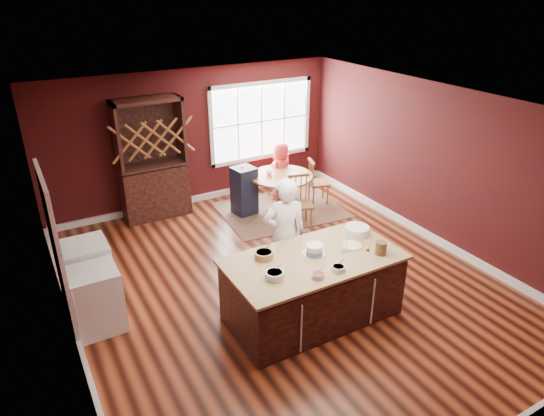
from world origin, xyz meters
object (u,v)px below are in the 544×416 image
Objects in this scene: layer_cake at (314,249)px; chair_south at (301,203)px; hutch at (152,160)px; washer at (97,299)px; toddler at (239,173)px; chair_north at (278,174)px; dining_table at (281,185)px; chair_east at (319,181)px; baker at (285,236)px; seated_woman at (281,172)px; high_chair at (244,190)px; dryer at (87,274)px; kitchen_island at (312,289)px.

layer_cake is 0.31× the size of chair_south.
hutch is 3.46m from washer.
toddler is at bearing 81.13° from layer_cake.
dining_table is at bearing 31.09° from chair_north.
toddler is 0.30× the size of washer.
chair_south is at bearing 145.93° from chair_east.
chair_south is at bearing 61.37° from layer_cake.
dining_table is 0.70× the size of baker.
seated_woman is at bearing -11.83° from hutch.
baker reaches higher than chair_south.
high_chair is at bearing -13.06° from seated_woman.
washer reaches higher than dining_table.
dryer is at bearing -3.64° from seated_woman.
chair_south is 2.89m from hutch.
washer is (-3.16, -2.29, -0.37)m from toddler.
layer_cake is 0.32× the size of high_chair.
seated_woman is at bearing -104.91° from baker.
washer is at bearing -154.06° from high_chair.
high_chair reaches higher than washer.
seated_woman is 1.05m from toddler.
layer_cake is (-1.28, -3.03, 0.45)m from dining_table.
chair_north is at bearing 92.10° from chair_south.
dryer is at bearing -161.56° from dining_table.
washer is at bearing -153.57° from dining_table.
chair_east reaches higher than chair_north.
hutch is at bearing 156.30° from toddler.
dining_table is at bearing -24.15° from hutch.
kitchen_island is 7.34× the size of layer_cake.
seated_woman is at bearing 60.25° from dining_table.
kitchen_island is at bearing 103.27° from baker.
washer is at bearing -1.54° from chair_north.
chair_east is at bearing 90.95° from chair_north.
hutch is at bearing 87.68° from chair_east.
chair_south is at bearing 16.37° from washer.
kitchen_island is at bearing -77.97° from hutch.
hutch is at bearing 60.14° from washer.
layer_cake is 3.19m from dryer.
seated_woman is (-0.07, -0.24, 0.16)m from chair_north.
layer_cake is 0.34× the size of chair_north.
hutch reaches higher than seated_woman.
washer is at bearing 157.59° from layer_cake.
kitchen_island is at bearing -127.34° from layer_cake.
chair_south is 1.08× the size of dryer.
baker is 2.02m from chair_south.
dryer is (-2.58, 1.05, -0.41)m from baker.
chair_east is at bearing -18.53° from high_chair.
dining_table is 1.24× the size of high_chair.
high_chair is at bearing -63.23° from toddler.
baker reaches higher than layer_cake.
seated_woman is 2.60m from hutch.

